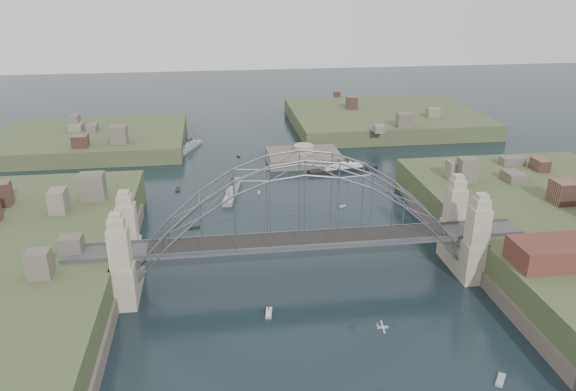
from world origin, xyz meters
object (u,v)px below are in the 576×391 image
Objects in this scene: wharf_shed at (571,252)px; ocean_liner at (343,169)px; naval_cruiser_far at (190,147)px; naval_cruiser_near at (233,191)px; fort_island at (303,163)px; bridge at (302,220)px.

ocean_liner is at bearing 106.70° from wharf_shed.
naval_cruiser_far is at bearing 146.99° from ocean_liner.
wharf_shed is at bearing -47.66° from naval_cruiser_near.
naval_cruiser_far is at bearing 151.91° from fort_island.
wharf_shed is 122.82m from naval_cruiser_far.
wharf_shed is 1.46× the size of naval_cruiser_far.
naval_cruiser_near is at bearing -133.82° from fort_island.
bridge is at bearing -99.73° from fort_island.
fort_island is 33.02m from naval_cruiser_near.
naval_cruiser_far is at bearing 104.47° from bridge.
naval_cruiser_near is at bearing -157.94° from ocean_liner.
bridge is 6.13× the size of naval_cruiser_far.
naval_cruiser_far is 53.44m from ocean_liner.
fort_island is 39.53m from naval_cruiser_far.
naval_cruiser_near is (-10.85, 46.19, -11.46)m from bridge.
bridge is 46.23m from wharf_shed.
wharf_shed reaches higher than ocean_liner.
wharf_shed is (44.00, -14.00, -2.32)m from bridge.
wharf_shed is 81.95m from naval_cruiser_near.
naval_cruiser_near is 35.39m from ocean_liner.
bridge reaches higher than naval_cruiser_far.
ocean_liner is (32.80, 13.29, -0.06)m from naval_cruiser_near.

